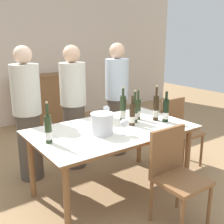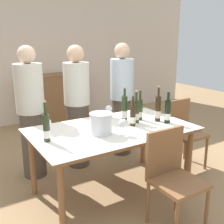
{
  "view_description": "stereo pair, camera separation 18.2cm",
  "coord_description": "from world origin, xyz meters",
  "px_view_note": "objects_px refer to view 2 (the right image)",
  "views": [
    {
      "loc": [
        -1.65,
        -2.3,
        1.71
      ],
      "look_at": [
        0.0,
        0.0,
        0.93
      ],
      "focal_mm": 45.0,
      "sensor_mm": 36.0,
      "label": 1
    },
    {
      "loc": [
        -1.5,
        -2.4,
        1.71
      ],
      "look_at": [
        0.0,
        0.0,
        0.93
      ],
      "focal_mm": 45.0,
      "sensor_mm": 36.0,
      "label": 2
    }
  ],
  "objects_px": {
    "person_guest_right": "(122,100)",
    "wine_bottle_1": "(158,109)",
    "wine_bottle_4": "(168,112)",
    "wine_glass_2": "(48,123)",
    "wine_bottle_5": "(47,128)",
    "wine_bottle_6": "(133,115)",
    "sideboard_cabinet": "(57,98)",
    "person_host": "(31,114)",
    "chair_near_front": "(172,172)",
    "person_guest_left": "(77,108)",
    "wine_glass_1": "(109,109)",
    "ice_bucket": "(101,123)",
    "wine_bottle_3": "(124,109)",
    "wine_glass_0": "(123,124)",
    "wine_bottle_2": "(136,112)",
    "chair_right_end": "(183,128)",
    "wine_bottle_0": "(140,110)",
    "dining_table": "(112,134)"
  },
  "relations": [
    {
      "from": "wine_glass_0",
      "to": "chair_near_front",
      "type": "relative_size",
      "value": 0.18
    },
    {
      "from": "wine_bottle_2",
      "to": "ice_bucket",
      "type": "bearing_deg",
      "value": -167.04
    },
    {
      "from": "wine_bottle_5",
      "to": "person_guest_right",
      "type": "xyz_separation_m",
      "value": [
        1.41,
        0.86,
        -0.07
      ]
    },
    {
      "from": "wine_bottle_0",
      "to": "wine_bottle_3",
      "type": "relative_size",
      "value": 0.87
    },
    {
      "from": "person_guest_left",
      "to": "chair_near_front",
      "type": "bearing_deg",
      "value": -82.78
    },
    {
      "from": "wine_bottle_0",
      "to": "wine_glass_1",
      "type": "xyz_separation_m",
      "value": [
        -0.24,
        0.31,
        -0.02
      ]
    },
    {
      "from": "wine_glass_2",
      "to": "chair_near_front",
      "type": "xyz_separation_m",
      "value": [
        0.81,
        -0.96,
        -0.34
      ]
    },
    {
      "from": "wine_bottle_3",
      "to": "wine_glass_0",
      "type": "distance_m",
      "value": 0.47
    },
    {
      "from": "wine_bottle_2",
      "to": "chair_right_end",
      "type": "distance_m",
      "value": 0.89
    },
    {
      "from": "wine_bottle_5",
      "to": "wine_bottle_0",
      "type": "bearing_deg",
      "value": 4.84
    },
    {
      "from": "wine_glass_0",
      "to": "wine_bottle_3",
      "type": "bearing_deg",
      "value": 53.95
    },
    {
      "from": "wine_bottle_0",
      "to": "wine_glass_2",
      "type": "xyz_separation_m",
      "value": [
        -1.07,
        0.12,
        -0.01
      ]
    },
    {
      "from": "dining_table",
      "to": "wine_bottle_4",
      "type": "height_order",
      "value": "wine_bottle_4"
    },
    {
      "from": "wine_bottle_1",
      "to": "wine_bottle_4",
      "type": "relative_size",
      "value": 1.16
    },
    {
      "from": "dining_table",
      "to": "person_host",
      "type": "height_order",
      "value": "person_host"
    },
    {
      "from": "sideboard_cabinet",
      "to": "person_host",
      "type": "bearing_deg",
      "value": -118.31
    },
    {
      "from": "wine_bottle_4",
      "to": "wine_glass_2",
      "type": "distance_m",
      "value": 1.32
    },
    {
      "from": "wine_bottle_0",
      "to": "wine_bottle_5",
      "type": "bearing_deg",
      "value": -175.16
    },
    {
      "from": "wine_glass_1",
      "to": "wine_bottle_1",
      "type": "bearing_deg",
      "value": -50.58
    },
    {
      "from": "wine_bottle_3",
      "to": "wine_bottle_6",
      "type": "bearing_deg",
      "value": -96.46
    },
    {
      "from": "wine_bottle_3",
      "to": "person_host",
      "type": "distance_m",
      "value": 1.12
    },
    {
      "from": "dining_table",
      "to": "wine_bottle_2",
      "type": "bearing_deg",
      "value": 5.69
    },
    {
      "from": "wine_bottle_2",
      "to": "person_guest_left",
      "type": "distance_m",
      "value": 0.87
    },
    {
      "from": "wine_bottle_6",
      "to": "person_guest_right",
      "type": "xyz_separation_m",
      "value": [
        0.46,
        0.9,
        -0.06
      ]
    },
    {
      "from": "person_guest_left",
      "to": "wine_glass_1",
      "type": "bearing_deg",
      "value": -61.66
    },
    {
      "from": "ice_bucket",
      "to": "wine_bottle_6",
      "type": "distance_m",
      "value": 0.42
    },
    {
      "from": "chair_right_end",
      "to": "person_guest_left",
      "type": "height_order",
      "value": "person_guest_left"
    },
    {
      "from": "wine_bottle_6",
      "to": "person_host",
      "type": "distance_m",
      "value": 1.23
    },
    {
      "from": "wine_bottle_5",
      "to": "person_host",
      "type": "bearing_deg",
      "value": 83.3
    },
    {
      "from": "wine_bottle_2",
      "to": "person_guest_left",
      "type": "xyz_separation_m",
      "value": [
        -0.36,
        0.79,
        -0.08
      ]
    },
    {
      "from": "sideboard_cabinet",
      "to": "wine_bottle_5",
      "type": "xyz_separation_m",
      "value": [
        -1.19,
        -2.88,
        0.4
      ]
    },
    {
      "from": "wine_bottle_3",
      "to": "wine_bottle_1",
      "type": "bearing_deg",
      "value": -32.42
    },
    {
      "from": "ice_bucket",
      "to": "wine_bottle_3",
      "type": "xyz_separation_m",
      "value": [
        0.44,
        0.24,
        0.03
      ]
    },
    {
      "from": "wine_bottle_6",
      "to": "sideboard_cabinet",
      "type": "bearing_deg",
      "value": 85.31
    },
    {
      "from": "wine_glass_1",
      "to": "chair_right_end",
      "type": "height_order",
      "value": "wine_glass_1"
    },
    {
      "from": "person_host",
      "to": "wine_glass_2",
      "type": "bearing_deg",
      "value": -91.37
    },
    {
      "from": "wine_bottle_6",
      "to": "wine_bottle_1",
      "type": "bearing_deg",
      "value": -2.22
    },
    {
      "from": "person_host",
      "to": "chair_near_front",
      "type": "bearing_deg",
      "value": -63.44
    },
    {
      "from": "sideboard_cabinet",
      "to": "wine_bottle_3",
      "type": "height_order",
      "value": "wine_bottle_3"
    },
    {
      "from": "wine_bottle_5",
      "to": "chair_near_front",
      "type": "distance_m",
      "value": 1.22
    },
    {
      "from": "sideboard_cabinet",
      "to": "wine_bottle_6",
      "type": "height_order",
      "value": "wine_bottle_6"
    },
    {
      "from": "wine_bottle_5",
      "to": "wine_bottle_6",
      "type": "xyz_separation_m",
      "value": [
        0.95,
        -0.04,
        -0.01
      ]
    },
    {
      "from": "wine_bottle_5",
      "to": "chair_right_end",
      "type": "relative_size",
      "value": 0.44
    },
    {
      "from": "sideboard_cabinet",
      "to": "wine_glass_0",
      "type": "relative_size",
      "value": 7.6
    },
    {
      "from": "ice_bucket",
      "to": "person_host",
      "type": "distance_m",
      "value": 1.03
    },
    {
      "from": "wine_bottle_1",
      "to": "wine_bottle_3",
      "type": "distance_m",
      "value": 0.38
    },
    {
      "from": "wine_bottle_0",
      "to": "chair_right_end",
      "type": "bearing_deg",
      "value": -1.18
    },
    {
      "from": "wine_bottle_1",
      "to": "chair_near_front",
      "type": "distance_m",
      "value": 0.88
    },
    {
      "from": "chair_near_front",
      "to": "ice_bucket",
      "type": "bearing_deg",
      "value": 118.92
    },
    {
      "from": "person_guest_right",
      "to": "wine_bottle_1",
      "type": "bearing_deg",
      "value": -97.14
    }
  ]
}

